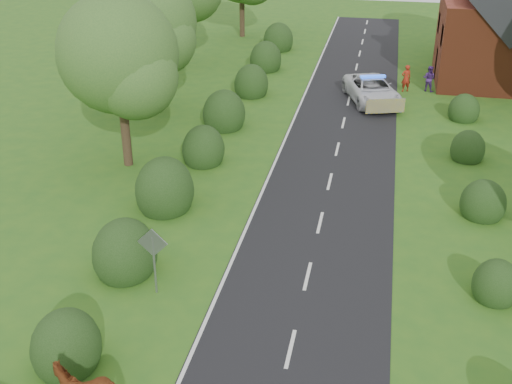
% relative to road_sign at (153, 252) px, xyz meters
% --- Properties ---
extents(ground, '(120.00, 120.00, 0.00)m').
position_rel_road_sign_xyz_m(ground, '(5.00, -2.00, -1.65)').
color(ground, '#2E611D').
extents(road, '(6.00, 70.00, 0.02)m').
position_rel_road_sign_xyz_m(road, '(5.00, 13.00, -1.64)').
color(road, black).
rests_on(road, ground).
extents(road_markings, '(4.96, 70.00, 0.01)m').
position_rel_road_sign_xyz_m(road_markings, '(3.40, 10.93, -1.63)').
color(road_markings, white).
rests_on(road_markings, road).
extents(hedgerow_left, '(2.75, 50.41, 3.00)m').
position_rel_road_sign_xyz_m(hedgerow_left, '(-1.51, 9.69, -0.91)').
color(hedgerow_left, '#1C3712').
rests_on(hedgerow_left, ground).
extents(hedgerow_right, '(2.10, 45.78, 2.10)m').
position_rel_road_sign_xyz_m(hedgerow_right, '(11.60, 9.21, -1.10)').
color(hedgerow_right, '#1C3712').
rests_on(hedgerow_right, ground).
extents(tree_left_a, '(5.74, 5.60, 8.38)m').
position_rel_road_sign_xyz_m(tree_left_a, '(-4.75, 9.86, 3.69)').
color(tree_left_a, '#332316').
rests_on(tree_left_a, ground).
extents(tree_left_b, '(5.74, 5.60, 8.07)m').
position_rel_road_sign_xyz_m(tree_left_b, '(-6.25, 17.86, 3.39)').
color(tree_left_b, '#332316').
rests_on(tree_left_b, ground).
extents(road_sign, '(1.06, 0.08, 2.53)m').
position_rel_road_sign_xyz_m(road_sign, '(0.00, 0.00, 0.00)').
color(road_sign, gray).
rests_on(road_sign, ground).
extents(house, '(8.00, 7.40, 9.17)m').
position_rel_road_sign_xyz_m(house, '(14.49, 28.00, 2.13)').
color(house, brown).
rests_on(house, ground).
extents(police_van, '(4.26, 6.20, 1.72)m').
position_rel_road_sign_xyz_m(police_van, '(6.39, 22.14, -0.87)').
color(police_van, silver).
rests_on(police_van, ground).
extents(pedestrian_red, '(0.77, 0.65, 1.78)m').
position_rel_road_sign_xyz_m(pedestrian_red, '(8.49, 24.80, -0.76)').
color(pedestrian_red, '#9F2515').
rests_on(pedestrian_red, ground).
extents(pedestrian_purple, '(1.02, 0.92, 1.70)m').
position_rel_road_sign_xyz_m(pedestrian_purple, '(9.97, 25.16, -0.80)').
color(pedestrian_purple, '#492671').
rests_on(pedestrian_purple, ground).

